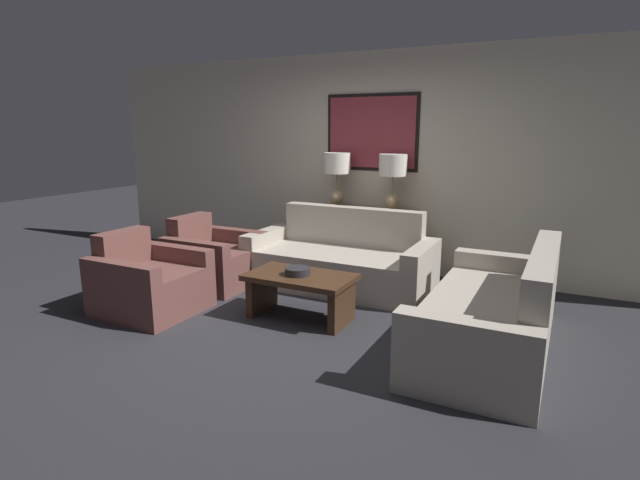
% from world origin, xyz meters
% --- Properties ---
extents(ground_plane, '(20.00, 20.00, 0.00)m').
position_xyz_m(ground_plane, '(0.00, 0.00, 0.00)').
color(ground_plane, '#28282D').
extents(back_wall, '(8.05, 0.12, 2.65)m').
position_xyz_m(back_wall, '(0.00, 2.33, 1.33)').
color(back_wall, beige).
rests_on(back_wall, ground_plane).
extents(console_table, '(1.27, 0.39, 0.80)m').
position_xyz_m(console_table, '(0.00, 2.05, 0.40)').
color(console_table, brown).
rests_on(console_table, ground_plane).
extents(table_lamp_left, '(0.33, 0.33, 0.66)m').
position_xyz_m(table_lamp_left, '(-0.36, 2.05, 1.26)').
color(table_lamp_left, tan).
rests_on(table_lamp_left, console_table).
extents(table_lamp_right, '(0.33, 0.33, 0.66)m').
position_xyz_m(table_lamp_right, '(0.36, 2.05, 1.26)').
color(table_lamp_right, tan).
rests_on(table_lamp_right, console_table).
extents(couch_by_back_wall, '(2.05, 0.93, 0.86)m').
position_xyz_m(couch_by_back_wall, '(0.00, 1.40, 0.28)').
color(couch_by_back_wall, '#ADA393').
rests_on(couch_by_back_wall, ground_plane).
extents(couch_by_side, '(0.93, 2.05, 0.86)m').
position_xyz_m(couch_by_side, '(1.79, 0.44, 0.28)').
color(couch_by_side, '#ADA393').
rests_on(couch_by_side, ground_plane).
extents(coffee_table, '(0.98, 0.57, 0.43)m').
position_xyz_m(coffee_table, '(0.08, 0.33, 0.31)').
color(coffee_table, '#3D2616').
rests_on(coffee_table, ground_plane).
extents(decorative_bowl, '(0.23, 0.23, 0.07)m').
position_xyz_m(decorative_bowl, '(0.06, 0.31, 0.46)').
color(decorative_bowl, '#232328').
rests_on(decorative_bowl, coffee_table).
extents(armchair_near_back_wall, '(0.88, 0.86, 0.77)m').
position_xyz_m(armchair_near_back_wall, '(-1.33, 0.82, 0.28)').
color(armchair_near_back_wall, brown).
rests_on(armchair_near_back_wall, ground_plane).
extents(armchair_near_camera, '(0.88, 0.86, 0.77)m').
position_xyz_m(armchair_near_camera, '(-1.33, -0.16, 0.28)').
color(armchair_near_camera, brown).
rests_on(armchair_near_camera, ground_plane).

